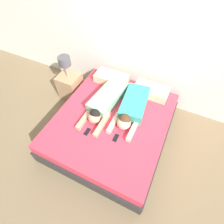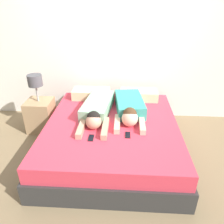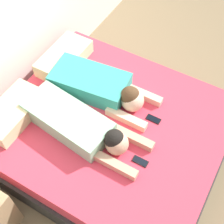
% 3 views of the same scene
% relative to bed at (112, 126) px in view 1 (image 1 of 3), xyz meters
% --- Properties ---
extents(ground_plane, '(12.00, 12.00, 0.00)m').
position_rel_bed_xyz_m(ground_plane, '(0.00, 0.00, -0.23)').
color(ground_plane, '#7F6B4C').
extents(wall_back, '(12.00, 0.06, 2.60)m').
position_rel_bed_xyz_m(wall_back, '(0.00, 1.15, 1.07)').
color(wall_back, white).
rests_on(wall_back, ground_plane).
extents(bed, '(1.78, 2.00, 0.47)m').
position_rel_bed_xyz_m(bed, '(0.00, 0.00, 0.00)').
color(bed, '#2D2D2D').
rests_on(bed, ground_plane).
extents(pillow_head_left, '(0.60, 0.32, 0.15)m').
position_rel_bed_xyz_m(pillow_head_left, '(-0.39, 0.78, 0.31)').
color(pillow_head_left, beige).
rests_on(pillow_head_left, bed).
extents(pillow_head_right, '(0.60, 0.32, 0.15)m').
position_rel_bed_xyz_m(pillow_head_right, '(0.39, 0.78, 0.31)').
color(pillow_head_right, beige).
rests_on(pillow_head_right, bed).
extents(person_left, '(0.44, 1.17, 0.23)m').
position_rel_bed_xyz_m(person_left, '(-0.22, 0.19, 0.33)').
color(person_left, '#8CBF99').
rests_on(person_left, bed).
extents(person_right, '(0.45, 1.05, 0.24)m').
position_rel_bed_xyz_m(person_right, '(0.23, 0.25, 0.33)').
color(person_right, teal).
rests_on(person_right, bed).
extents(cell_phone_left, '(0.06, 0.13, 0.01)m').
position_rel_bed_xyz_m(cell_phone_left, '(-0.22, -0.40, 0.24)').
color(cell_phone_left, black).
rests_on(cell_phone_left, bed).
extents(cell_phone_right, '(0.06, 0.13, 0.01)m').
position_rel_bed_xyz_m(cell_phone_right, '(0.21, -0.31, 0.24)').
color(cell_phone_right, black).
rests_on(cell_phone_right, bed).
extents(nightstand, '(0.40, 0.40, 0.93)m').
position_rel_bed_xyz_m(nightstand, '(-1.19, 0.52, 0.08)').
color(nightstand, tan).
rests_on(nightstand, ground_plane).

